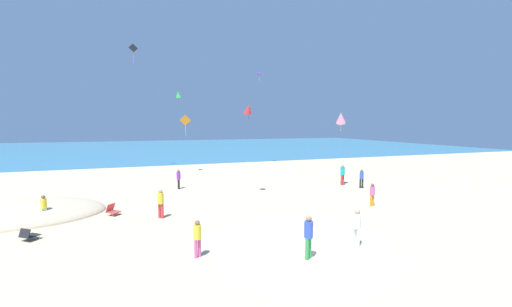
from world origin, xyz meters
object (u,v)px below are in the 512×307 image
at_px(beach_chair_far_left, 28,235).
at_px(person_6, 161,201).
at_px(person_1, 179,178).
at_px(kite_orange, 185,121).
at_px(kite_red, 248,109).
at_px(beach_chair_mid_beach, 113,210).
at_px(person_2, 362,177).
at_px(person_4, 309,234).
at_px(person_0, 343,173).
at_px(kite_pink, 341,118).
at_px(person_3, 357,225).
at_px(kite_green, 178,95).
at_px(kite_black, 133,48).
at_px(person_8, 372,193).
at_px(kite_purple, 260,73).
at_px(person_7, 197,236).
at_px(person_5, 44,206).

xyz_separation_m(beach_chair_far_left, person_6, (5.47, 1.48, 0.64)).
bearing_deg(person_1, kite_orange, 71.80).
height_order(person_6, kite_red, kite_red).
relative_size(beach_chair_mid_beach, person_2, 0.55).
height_order(person_4, kite_red, kite_red).
relative_size(person_0, kite_pink, 1.13).
xyz_separation_m(person_3, kite_green, (-4.98, 21.15, 6.96)).
bearing_deg(person_4, person_6, -179.01).
bearing_deg(kite_orange, beach_chair_mid_beach, -112.18).
bearing_deg(kite_pink, person_3, -121.02).
bearing_deg(person_0, person_4, 123.10).
xyz_separation_m(person_1, kite_black, (-3.30, 11.51, 12.01)).
bearing_deg(person_8, kite_black, -140.24).
height_order(beach_chair_mid_beach, kite_pink, kite_pink).
bearing_deg(kite_red, person_8, -37.42).
distance_m(beach_chair_mid_beach, kite_purple, 24.87).
xyz_separation_m(person_2, person_8, (-2.85, -4.64, -0.05)).
bearing_deg(person_4, kite_orange, 150.75).
height_order(kite_pink, kite_red, kite_red).
bearing_deg(beach_chair_far_left, kite_red, -29.72).
distance_m(person_2, person_7, 16.34).
relative_size(person_8, kite_green, 1.32).
relative_size(beach_chair_far_left, beach_chair_mid_beach, 1.01).
xyz_separation_m(person_8, kite_pink, (1.27, 5.28, 4.66)).
bearing_deg(person_4, kite_red, 140.41).
bearing_deg(person_0, person_2, -171.89).
height_order(person_2, person_4, person_4).
xyz_separation_m(beach_chair_mid_beach, person_0, (16.84, 3.01, 0.70)).
bearing_deg(beach_chair_mid_beach, person_7, -25.33).
bearing_deg(beach_chair_far_left, kite_purple, -3.56).
xyz_separation_m(beach_chair_far_left, kite_green, (7.85, 16.01, 7.59)).
bearing_deg(kite_orange, person_7, -95.44).
bearing_deg(person_8, person_3, -39.06).
bearing_deg(kite_black, person_7, -83.43).
bearing_deg(person_0, person_6, 89.76).
height_order(beach_chair_far_left, person_4, person_4).
distance_m(beach_chair_mid_beach, person_7, 7.84).
bearing_deg(person_2, kite_orange, 74.65).
distance_m(person_3, kite_red, 11.10).
bearing_deg(person_5, beach_chair_far_left, -154.37).
relative_size(beach_chair_far_left, person_1, 0.55).
height_order(beach_chair_far_left, person_3, person_3).
distance_m(person_0, kite_orange, 16.07).
relative_size(person_0, person_5, 1.26).
distance_m(beach_chair_mid_beach, kite_red, 10.27).
xyz_separation_m(beach_chair_far_left, person_1, (7.06, 8.80, 0.61)).
distance_m(person_4, person_6, 8.57).
height_order(beach_chair_far_left, kite_black, kite_black).
relative_size(person_5, kite_orange, 0.65).
xyz_separation_m(person_0, person_7, (-13.26, -9.97, -0.17)).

